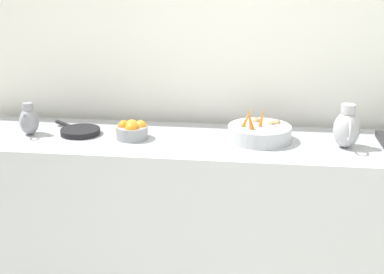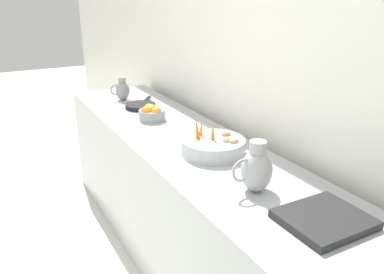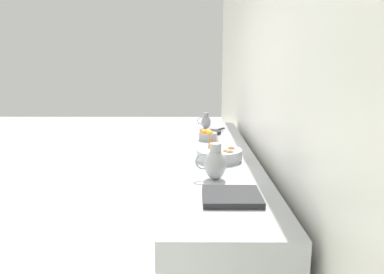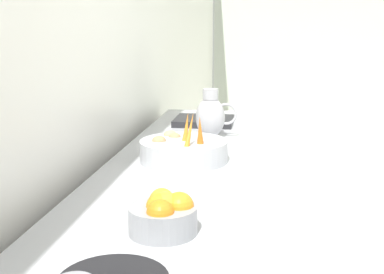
{
  "view_description": "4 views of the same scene",
  "coord_description": "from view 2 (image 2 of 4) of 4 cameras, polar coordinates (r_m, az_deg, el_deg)",
  "views": [
    {
      "loc": [
        1.48,
        0.08,
        1.9
      ],
      "look_at": [
        -1.35,
        -0.29,
        0.98
      ],
      "focal_mm": 49.24,
      "sensor_mm": 36.0,
      "label": 1
    },
    {
      "loc": [
        -0.38,
        1.92,
        1.82
      ],
      "look_at": [
        -1.38,
        0.09,
        1.05
      ],
      "focal_mm": 37.1,
      "sensor_mm": 36.0,
      "label": 2
    },
    {
      "loc": [
        -1.31,
        2.85,
        1.7
      ],
      "look_at": [
        -1.29,
        -0.23,
        1.04
      ],
      "focal_mm": 32.37,
      "sensor_mm": 36.0,
      "label": 3
    },
    {
      "loc": [
        -1.2,
        -1.94,
        1.48
      ],
      "look_at": [
        -1.45,
        -0.16,
        1.08
      ],
      "focal_mm": 46.78,
      "sensor_mm": 36.0,
      "label": 4
    }
  ],
  "objects": [
    {
      "name": "prep_counter",
      "position": [
        2.72,
        -0.57,
        -9.65
      ],
      "size": [
        0.71,
        3.21,
        0.92
      ],
      "primitive_type": "cube",
      "color": "#ADAFB5",
      "rests_on": "ground_plane"
    },
    {
      "name": "skillet_on_counter",
      "position": [
        3.25,
        -7.39,
        4.48
      ],
      "size": [
        0.3,
        0.35,
        0.03
      ],
      "color": "black",
      "rests_on": "prep_counter"
    },
    {
      "name": "orange_bowl",
      "position": [
        2.92,
        -5.83,
        3.47
      ],
      "size": [
        0.19,
        0.19,
        0.12
      ],
      "color": "gray",
      "rests_on": "prep_counter"
    },
    {
      "name": "tile_wall_left",
      "position": [
        2.25,
        16.34,
        11.38
      ],
      "size": [
        0.1,
        9.52,
        3.0
      ],
      "primitive_type": "cube",
      "color": "white",
      "rests_on": "ground_plane"
    },
    {
      "name": "counter_sink_basin",
      "position": [
        1.75,
        18.46,
        -11.16
      ],
      "size": [
        0.34,
        0.3,
        0.04
      ],
      "primitive_type": "cube",
      "color": "#232326",
      "rests_on": "prep_counter"
    },
    {
      "name": "vegetable_colander",
      "position": [
        2.31,
        3.09,
        -1.29
      ],
      "size": [
        0.37,
        0.37,
        0.22
      ],
      "color": "#ADAFB5",
      "rests_on": "prep_counter"
    },
    {
      "name": "metal_pitcher_short",
      "position": [
        3.5,
        -9.98,
        6.67
      ],
      "size": [
        0.17,
        0.12,
        0.2
      ],
      "color": "gray",
      "rests_on": "prep_counter"
    },
    {
      "name": "metal_pitcher_tall",
      "position": [
        1.89,
        9.19,
        -4.57
      ],
      "size": [
        0.21,
        0.15,
        0.25
      ],
      "color": "#A3A3A8",
      "rests_on": "prep_counter"
    }
  ]
}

